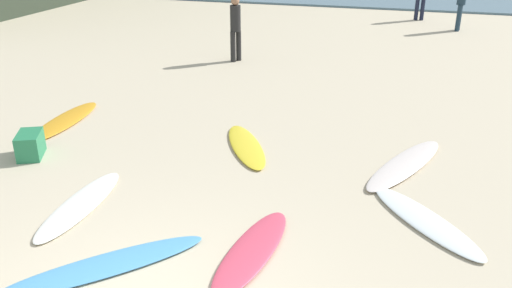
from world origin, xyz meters
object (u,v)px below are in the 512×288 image
Objects in this scene: surfboard_0 at (246,146)px; surfboard_3 at (426,221)px; beach_cooler at (30,145)px; surfboard_6 at (65,121)px; surfboard_2 at (252,251)px; surfboard_5 at (105,266)px; beachgoer_far at (461,0)px; surfboard_1 at (80,205)px; surfboard_4 at (405,164)px; beachgoer_mid at (236,26)px.

surfboard_3 reaches higher than surfboard_0.
surfboard_3 is at bearing -4.49° from beach_cooler.
surfboard_6 is at bearing 101.83° from beach_cooler.
surfboard_2 is 0.79× the size of surfboard_5.
surfboard_3 is 3.54× the size of beach_cooler.
surfboard_2 is 1.11× the size of beachgoer_far.
surfboard_0 is 0.94× the size of surfboard_1.
surfboard_2 reaches higher than surfboard_1.
surfboard_0 is at bearing -123.77° from surfboard_1.
surfboard_6 is at bearing -158.18° from surfboard_4.
surfboard_5 is 3.76m from beach_cooler.
surfboard_1 is 14.80m from beachgoer_far.
surfboard_2 is 3.34× the size of beach_cooler.
surfboard_4 is (1.82, 3.01, 0.00)m from surfboard_2.
surfboard_2 is 8.98m from beachgoer_mid.
surfboard_4 is 0.96× the size of surfboard_5.
surfboard_3 is 8.75m from beachgoer_mid.
surfboard_1 is 0.86× the size of surfboard_4.
beach_cooler is (-4.41, 1.80, 0.18)m from surfboard_2.
surfboard_0 is 3.53m from surfboard_3.
surfboard_2 is at bearing -22.22° from beach_cooler.
beachgoer_mid is at bearing 83.43° from surfboard_3.
surfboard_2 is at bearing -129.37° from beachgoer_mid.
surfboard_2 is at bearing -101.03° from surfboard_0.
surfboard_6 reaches higher than surfboard_1.
beach_cooler reaches higher than surfboard_5.
surfboard_2 is 1.79m from surfboard_5.
surfboard_4 is 6.56m from surfboard_6.
beachgoer_mid reaches higher than surfboard_1.
surfboard_5 is at bearing 32.38° from surfboard_2.
surfboard_3 is at bearing -104.62° from surfboard_5.
beachgoer_mid is (2.00, 5.16, 0.92)m from surfboard_6.
beachgoer_far reaches higher than surfboard_6.
beachgoer_mid is (-0.03, 8.02, 0.92)m from surfboard_1.
beach_cooler is at bearing 135.06° from surfboard_3.
beachgoer_far reaches higher than surfboard_5.
surfboard_2 reaches higher than surfboard_3.
surfboard_4 is (-0.30, 1.72, 0.01)m from surfboard_3.
beachgoer_mid reaches higher than surfboard_5.
beach_cooler is (-3.48, -1.27, 0.18)m from surfboard_0.
surfboard_6 is (-6.85, 2.06, -0.00)m from surfboard_3.
beachgoer_far is 3.00× the size of beach_cooler.
surfboard_4 reaches higher than surfboard_5.
surfboard_5 reaches higher than surfboard_1.
beachgoer_far is at bearing 57.45° from beach_cooler.
beachgoer_far reaches higher than surfboard_1.
surfboard_0 is at bearing -64.88° from surfboard_2.
beach_cooler is at bearing -161.20° from beachgoer_mid.
beachgoer_far reaches higher than surfboard_2.
surfboard_0 is 3.82m from surfboard_6.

